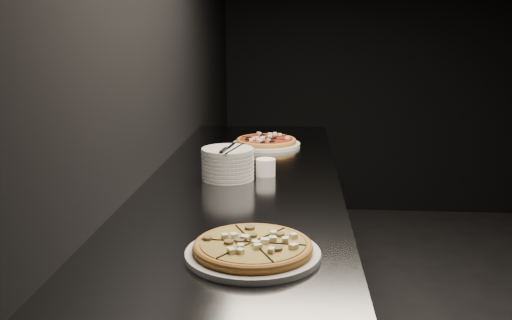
# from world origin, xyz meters

# --- Properties ---
(wall_left) EXTENTS (0.02, 5.00, 2.80)m
(wall_left) POSITION_xyz_m (-2.50, 0.00, 1.40)
(wall_left) COLOR black
(wall_left) RESTS_ON floor
(counter) EXTENTS (0.74, 2.44, 0.92)m
(counter) POSITION_xyz_m (-2.13, 0.00, 0.46)
(counter) COLOR #595B60
(counter) RESTS_ON floor
(pizza_mushroom) EXTENTS (0.35, 0.35, 0.04)m
(pizza_mushroom) POSITION_xyz_m (-2.03, -0.76, 0.94)
(pizza_mushroom) COLOR silver
(pizza_mushroom) RESTS_ON counter
(pizza_tomato) EXTENTS (0.37, 0.37, 0.04)m
(pizza_tomato) POSITION_xyz_m (-2.07, 0.64, 0.94)
(pizza_tomato) COLOR silver
(pizza_tomato) RESTS_ON counter
(plate_stack) EXTENTS (0.20, 0.20, 0.12)m
(plate_stack) POSITION_xyz_m (-2.19, 0.01, 0.98)
(plate_stack) COLOR silver
(plate_stack) RESTS_ON counter
(cutlery) EXTENTS (0.10, 0.21, 0.01)m
(cutlery) POSITION_xyz_m (-2.18, -0.00, 1.04)
(cutlery) COLOR silver
(cutlery) RESTS_ON plate_stack
(ramekin) EXTENTS (0.08, 0.08, 0.07)m
(ramekin) POSITION_xyz_m (-2.05, 0.07, 0.96)
(ramekin) COLOR white
(ramekin) RESTS_ON counter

